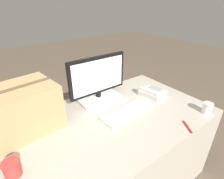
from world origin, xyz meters
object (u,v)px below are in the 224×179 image
object	(u,v)px
paper_cup_left	(12,169)
paper_cup_right	(207,108)
desk_phone	(152,93)
pen_marker	(188,127)
monitor	(98,83)
cardboard_box	(23,109)
keyboard	(127,112)

from	to	relation	value
paper_cup_left	paper_cup_right	xyz separation A→B (m)	(1.30, -0.29, -0.00)
desk_phone	pen_marker	xyz separation A→B (m)	(-0.14, -0.45, -0.02)
monitor	pen_marker	size ratio (longest dim) A/B	4.62
paper_cup_right	cardboard_box	bearing A→B (deg)	150.90
paper_cup_left	pen_marker	world-z (taller)	paper_cup_left
monitor	paper_cup_left	size ratio (longest dim) A/B	5.74
cardboard_box	pen_marker	world-z (taller)	cardboard_box
paper_cup_right	desk_phone	bearing A→B (deg)	106.43
paper_cup_left	paper_cup_right	bearing A→B (deg)	-12.77
monitor	paper_cup_right	distance (m)	0.88
keyboard	paper_cup_right	size ratio (longest dim) A/B	5.14
monitor	cardboard_box	world-z (taller)	monitor
paper_cup_right	monitor	bearing A→B (deg)	129.75
keyboard	pen_marker	bearing A→B (deg)	-64.58
desk_phone	paper_cup_right	xyz separation A→B (m)	(0.13, -0.44, 0.01)
keyboard	paper_cup_left	distance (m)	0.81
keyboard	paper_cup_left	world-z (taller)	paper_cup_left
keyboard	monitor	bearing A→B (deg)	96.83
monitor	paper_cup_right	size ratio (longest dim) A/B	5.93
keyboard	desk_phone	xyz separation A→B (m)	(0.36, 0.08, 0.02)
cardboard_box	keyboard	bearing A→B (deg)	-22.90
desk_phone	paper_cup_right	size ratio (longest dim) A/B	2.61
pen_marker	desk_phone	bearing A→B (deg)	14.70
monitor	desk_phone	bearing A→B (deg)	-28.30
monitor	paper_cup_left	bearing A→B (deg)	-153.24
paper_cup_left	cardboard_box	bearing A→B (deg)	66.95
monitor	cardboard_box	distance (m)	0.60
monitor	paper_cup_left	distance (m)	0.84
paper_cup_left	keyboard	bearing A→B (deg)	4.79
keyboard	pen_marker	xyz separation A→B (m)	(0.22, -0.37, -0.01)
paper_cup_right	keyboard	bearing A→B (deg)	143.62
cardboard_box	pen_marker	size ratio (longest dim) A/B	4.12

